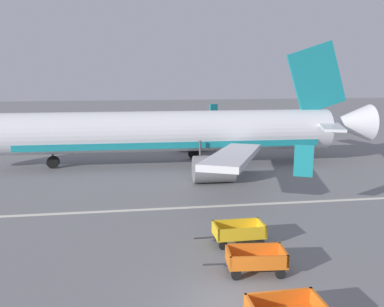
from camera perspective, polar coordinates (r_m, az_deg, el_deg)
ground_plane at (r=16.48m, az=5.71°, el=-20.20°), size 220.00×220.00×0.00m
apron_stripe at (r=26.70m, az=-0.29°, el=-7.44°), size 120.00×0.36×0.01m
airplane at (r=38.06m, az=-1.53°, el=2.97°), size 37.56×30.29×11.34m
baggage_cart_fourth_in_row at (r=18.62m, az=8.75°, el=-14.26°), size 3.60×1.61×1.07m
baggage_cart_far_end at (r=21.35m, az=6.42°, el=-10.74°), size 3.57×1.46×1.07m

